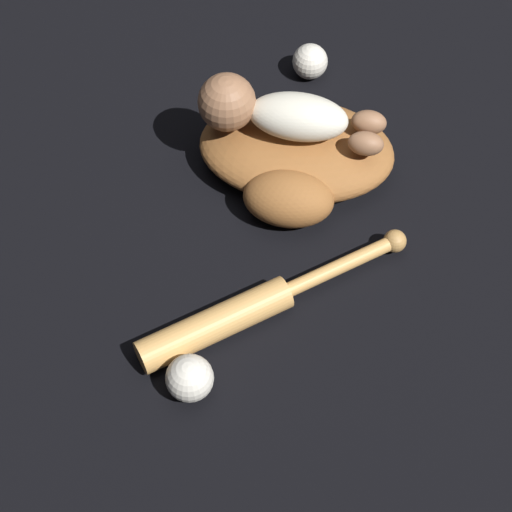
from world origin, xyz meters
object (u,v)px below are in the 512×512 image
(baby_figure, at_px, (274,112))
(baseball_spare, at_px, (310,61))
(baseball_glove, at_px, (295,157))
(baseball, at_px, (190,378))
(baseball_bat, at_px, (244,311))

(baby_figure, bearing_deg, baseball_spare, -92.95)
(baseball_glove, height_order, baseball, baseball_glove)
(baseball_bat, height_order, baseball, baseball)
(baby_figure, xyz_separation_m, baseball_bat, (-0.04, 0.33, -0.11))
(baseball_bat, bearing_deg, baseball_glove, -91.02)
(baseball_glove, height_order, baseball_spare, baseball_glove)
(baseball_bat, height_order, baseball_spare, baseball_spare)
(baseball, relative_size, baseball_spare, 1.06)
(baby_figure, xyz_separation_m, baseball_spare, (-0.01, -0.24, -0.10))
(baseball_glove, height_order, baseball_bat, baseball_glove)
(baseball_spare, bearing_deg, baby_figure, 87.05)
(baby_figure, distance_m, baseball_bat, 0.35)
(baseball_spare, bearing_deg, baseball_bat, 92.59)
(baseball_glove, relative_size, baseball_spare, 5.40)
(baseball, height_order, baseball_spare, baseball)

